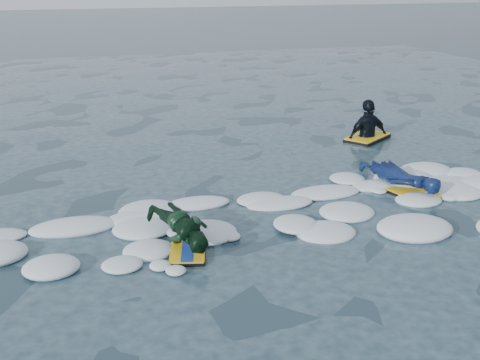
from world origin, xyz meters
The scene contains 5 objects.
ground centered at (0.00, 0.00, 0.00)m, with size 120.00×120.00×0.00m, color #162B35.
foam_band centered at (0.00, 1.03, 0.00)m, with size 12.00×3.10×0.30m, color white, non-canonical shape.
prone_woman_unit centered at (2.99, 1.41, 0.22)m, with size 1.06×1.75×0.43m.
prone_child_unit centered at (-1.15, 0.23, 0.27)m, with size 0.89×1.43×0.52m.
waiting_rider_unit centered at (4.05, 4.63, 0.04)m, with size 1.35×1.21×1.78m.
Camera 1 is at (-2.64, -7.31, 3.65)m, focal length 45.00 mm.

